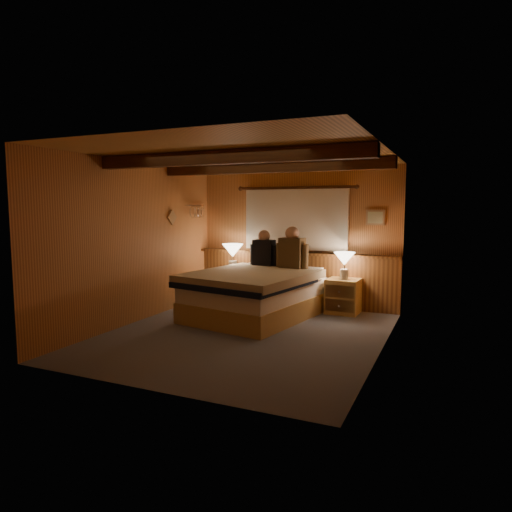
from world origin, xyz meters
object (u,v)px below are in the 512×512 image
Objects in this scene: lamp_left at (233,252)px; person_left at (264,251)px; bed at (255,293)px; lamp_right at (344,260)px; nightstand_left at (232,287)px; duffel_bag at (208,300)px; person_right at (292,251)px; nightstand_right at (343,296)px.

lamp_left is 0.77× the size of person_left.
lamp_right reaches higher than bed.
nightstand_left is 1.24× the size of duffel_bag.
duffel_bag is at bearing -164.96° from lamp_right.
nightstand_left is at bearing -117.42° from lamp_left.
nightstand_right is at bearing 19.64° from person_right.
lamp_left is 1.20m from person_right.
duffel_bag is (-0.95, 0.19, -0.23)m from bed.
lamp_left is 0.64m from person_left.
nightstand_left reaches higher than duffel_bag.
nightstand_right is 0.59m from lamp_right.
lamp_right reaches higher than duffel_bag.
person_left is 0.89× the size of person_right.
lamp_left reaches higher than bed.
lamp_left is at bearing 179.59° from person_right.
person_right is at bearing -19.51° from nightstand_left.
lamp_left reaches higher than lamp_right.
duffel_bag is at bearing -113.71° from nightstand_left.
person_right reaches higher than person_left.
nightstand_right is at bearing -0.64° from lamp_left.
person_left is at bearing -176.02° from nightstand_right.
duffel_bag is (-2.17, -0.58, -0.72)m from lamp_right.
lamp_right is (1.22, 0.78, 0.50)m from bed.
nightstand_right is 0.79× the size of person_right.
lamp_right is at bearing 17.94° from duffel_bag.
nightstand_right is 1.11m from person_right.
person_right reaches higher than lamp_left.
bed is 1.46m from nightstand_right.
person_right is 1.46× the size of duffel_bag.
nightstand_left is 0.95× the size of person_left.
person_left is (-1.39, -0.01, 0.10)m from lamp_right.
person_left is (-1.38, -0.05, 0.69)m from nightstand_right.
nightstand_right is 1.27× the size of lamp_right.
lamp_left reaches higher than duffel_bag.
lamp_right is at bearing 16.98° from person_right.
lamp_left is (-0.81, 0.84, 0.54)m from bed.
bed is 4.82× the size of duffel_bag.
lamp_left is at bearing 80.47° from duffel_bag.
bed is at bearing -74.98° from person_left.
bed is 4.20× the size of nightstand_right.
bed is 5.35× the size of lamp_right.
nightstand_left is 1.08× the size of nightstand_right.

